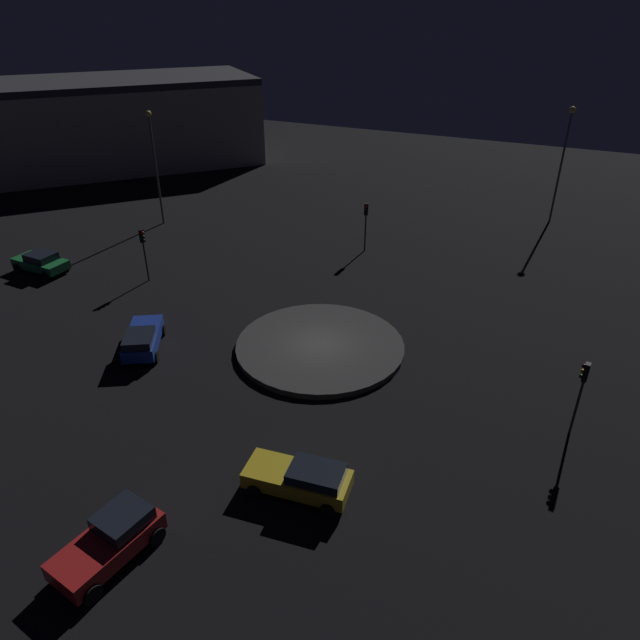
{
  "coord_description": "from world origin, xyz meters",
  "views": [
    {
      "loc": [
        11.48,
        -25.45,
        17.88
      ],
      "look_at": [
        0.0,
        0.0,
        1.89
      ],
      "focal_mm": 32.42,
      "sensor_mm": 36.0,
      "label": 1
    }
  ],
  "objects_px": {
    "car_green": "(41,262)",
    "streetlamp_northwest": "(154,157)",
    "car_yellow": "(301,478)",
    "traffic_light_north": "(366,218)",
    "car_red": "(111,540)",
    "streetlamp_north": "(564,149)",
    "traffic_light_east": "(582,384)",
    "car_blue": "(142,339)",
    "store_building": "(117,122)",
    "traffic_light_west": "(144,245)"
  },
  "relations": [
    {
      "from": "car_red",
      "to": "car_yellow",
      "type": "bearing_deg",
      "value": 148.62
    },
    {
      "from": "streetlamp_north",
      "to": "store_building",
      "type": "xyz_separation_m",
      "value": [
        -47.88,
        -0.07,
        -1.61
      ]
    },
    {
      "from": "car_yellow",
      "to": "traffic_light_west",
      "type": "xyz_separation_m",
      "value": [
        -18.49,
        13.4,
        1.97
      ]
    },
    {
      "from": "car_red",
      "to": "traffic_light_north",
      "type": "height_order",
      "value": "traffic_light_north"
    },
    {
      "from": "car_blue",
      "to": "traffic_light_north",
      "type": "relative_size",
      "value": 1.14
    },
    {
      "from": "traffic_light_east",
      "to": "car_blue",
      "type": "bearing_deg",
      "value": 13.91
    },
    {
      "from": "car_blue",
      "to": "store_building",
      "type": "height_order",
      "value": "store_building"
    },
    {
      "from": "car_yellow",
      "to": "traffic_light_north",
      "type": "bearing_deg",
      "value": -81.5
    },
    {
      "from": "traffic_light_north",
      "to": "store_building",
      "type": "relative_size",
      "value": 0.12
    },
    {
      "from": "traffic_light_east",
      "to": "car_green",
      "type": "bearing_deg",
      "value": 3.0
    },
    {
      "from": "traffic_light_east",
      "to": "store_building",
      "type": "relative_size",
      "value": 0.12
    },
    {
      "from": "car_green",
      "to": "store_building",
      "type": "xyz_separation_m",
      "value": [
        -15.14,
        26.27,
        3.96
      ]
    },
    {
      "from": "streetlamp_north",
      "to": "streetlamp_northwest",
      "type": "bearing_deg",
      "value": -155.04
    },
    {
      "from": "traffic_light_north",
      "to": "traffic_light_west",
      "type": "distance_m",
      "value": 16.51
    },
    {
      "from": "store_building",
      "to": "car_blue",
      "type": "bearing_deg",
      "value": 85.16
    },
    {
      "from": "streetlamp_northwest",
      "to": "traffic_light_north",
      "type": "bearing_deg",
      "value": 4.37
    },
    {
      "from": "car_yellow",
      "to": "streetlamp_north",
      "type": "distance_m",
      "value": 38.66
    },
    {
      "from": "traffic_light_north",
      "to": "traffic_light_west",
      "type": "relative_size",
      "value": 1.02
    },
    {
      "from": "car_blue",
      "to": "traffic_light_east",
      "type": "height_order",
      "value": "traffic_light_east"
    },
    {
      "from": "traffic_light_west",
      "to": "streetlamp_northwest",
      "type": "relative_size",
      "value": 0.4
    },
    {
      "from": "car_green",
      "to": "store_building",
      "type": "relative_size",
      "value": 0.13
    },
    {
      "from": "car_red",
      "to": "car_green",
      "type": "xyz_separation_m",
      "value": [
        -21.69,
        16.99,
        -0.06
      ]
    },
    {
      "from": "car_red",
      "to": "store_building",
      "type": "relative_size",
      "value": 0.13
    },
    {
      "from": "car_green",
      "to": "streetlamp_northwest",
      "type": "xyz_separation_m",
      "value": [
        1.7,
        11.89,
        5.04
      ]
    },
    {
      "from": "store_building",
      "to": "traffic_light_west",
      "type": "bearing_deg",
      "value": 86.6
    },
    {
      "from": "car_yellow",
      "to": "traffic_light_east",
      "type": "distance_m",
      "value": 13.0
    },
    {
      "from": "traffic_light_north",
      "to": "car_blue",
      "type": "bearing_deg",
      "value": -29.34
    },
    {
      "from": "traffic_light_west",
      "to": "streetlamp_northwest",
      "type": "bearing_deg",
      "value": 134.87
    },
    {
      "from": "car_red",
      "to": "traffic_light_north",
      "type": "relative_size",
      "value": 1.08
    },
    {
      "from": "car_red",
      "to": "car_blue",
      "type": "relative_size",
      "value": 0.95
    },
    {
      "from": "car_green",
      "to": "streetlamp_north",
      "type": "height_order",
      "value": "streetlamp_north"
    },
    {
      "from": "traffic_light_west",
      "to": "car_red",
      "type": "bearing_deg",
      "value": -42.07
    },
    {
      "from": "streetlamp_north",
      "to": "traffic_light_north",
      "type": "bearing_deg",
      "value": -134.16
    },
    {
      "from": "streetlamp_north",
      "to": "car_blue",
      "type": "bearing_deg",
      "value": -120.94
    },
    {
      "from": "car_yellow",
      "to": "streetlamp_north",
      "type": "height_order",
      "value": "streetlamp_north"
    },
    {
      "from": "car_red",
      "to": "car_yellow",
      "type": "xyz_separation_m",
      "value": [
        4.84,
        5.58,
        -0.09
      ]
    },
    {
      "from": "car_yellow",
      "to": "traffic_light_east",
      "type": "relative_size",
      "value": 1.15
    },
    {
      "from": "car_red",
      "to": "car_yellow",
      "type": "relative_size",
      "value": 0.93
    },
    {
      "from": "car_red",
      "to": "streetlamp_north",
      "type": "relative_size",
      "value": 0.43
    },
    {
      "from": "streetlamp_northwest",
      "to": "traffic_light_west",
      "type": "bearing_deg",
      "value": -57.35
    },
    {
      "from": "car_blue",
      "to": "traffic_light_east",
      "type": "relative_size",
      "value": 1.14
    },
    {
      "from": "car_yellow",
      "to": "streetlamp_north",
      "type": "bearing_deg",
      "value": -105.5
    },
    {
      "from": "car_red",
      "to": "streetlamp_northwest",
      "type": "height_order",
      "value": "streetlamp_northwest"
    },
    {
      "from": "car_red",
      "to": "car_green",
      "type": "distance_m",
      "value": 27.55
    },
    {
      "from": "car_red",
      "to": "car_blue",
      "type": "height_order",
      "value": "car_red"
    },
    {
      "from": "car_blue",
      "to": "store_building",
      "type": "relative_size",
      "value": 0.14
    },
    {
      "from": "car_green",
      "to": "traffic_light_west",
      "type": "bearing_deg",
      "value": -163.37
    },
    {
      "from": "car_green",
      "to": "car_yellow",
      "type": "xyz_separation_m",
      "value": [
        26.53,
        -11.41,
        -0.02
      ]
    },
    {
      "from": "traffic_light_north",
      "to": "store_building",
      "type": "distance_m",
      "value": 37.58
    },
    {
      "from": "car_yellow",
      "to": "traffic_light_west",
      "type": "height_order",
      "value": "traffic_light_west"
    }
  ]
}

